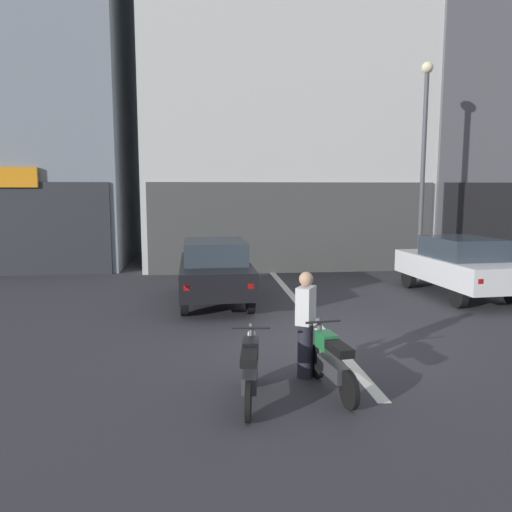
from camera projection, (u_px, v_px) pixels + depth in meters
The scene contains 11 objects.
ground_plane at pixel (329, 338), 9.66m from camera, with size 120.00×120.00×0.00m, color #333338.
lane_centre_line at pixel (281, 282), 15.57m from camera, with size 0.20×18.00×0.01m, color silver.
building_mid_block at pixel (276, 87), 20.75m from camera, with size 10.60×8.51×14.54m.
building_far_right at pixel (504, 134), 22.11m from camera, with size 10.36×8.91×10.97m.
car_black_crossing_near at pixel (215, 269), 12.69m from camera, with size 1.84×4.13×1.64m.
car_white_parked_kerbside at pixel (459, 265), 13.46m from camera, with size 2.01×4.20×1.64m.
car_silver_down_street at pixel (284, 234), 23.35m from camera, with size 1.90×4.16×1.64m.
street_lamp at pixel (424, 150), 15.53m from camera, with size 0.36×0.36×6.88m.
motorcycle_black_row_leftmost at pixel (250, 370), 6.71m from camera, with size 0.55×1.66×0.98m.
motorcycle_green_row_left_mid at pixel (331, 361), 7.05m from camera, with size 0.55×1.66×0.98m.
person_by_motorcycles at pixel (306, 324), 7.54m from camera, with size 0.37×0.42×1.67m.
Camera 1 is at (-2.45, -9.15, 2.89)m, focal length 34.34 mm.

